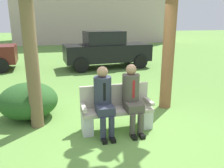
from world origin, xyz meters
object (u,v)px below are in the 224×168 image
Objects in this scene: seated_man_right at (132,95)px; park_bench at (116,110)px; shrub_near_bench at (28,101)px; parked_car_far at (106,50)px; seated_man_left at (104,97)px.

park_bench is at bearing 157.71° from seated_man_right.
shrub_near_bench is at bearing 150.13° from park_bench.
seated_man_right is 1.03× the size of shrub_near_bench.
park_bench is 2.04m from shrub_near_bench.
seated_man_left is at bearing -103.70° from parked_car_far.
park_bench is 1.07× the size of seated_man_right.
seated_man_right is at bearing -22.29° from park_bench.
seated_man_right reaches higher than seated_man_left.
parked_car_far is (0.95, 6.25, 0.10)m from seated_man_right.
seated_man_right is at bearing -28.88° from shrub_near_bench.
shrub_near_bench is 5.95m from parked_car_far.
seated_man_left is 1.89m from shrub_near_bench.
parked_car_far reaches higher than seated_man_left.
seated_man_right is (0.28, -0.12, 0.34)m from park_bench.
park_bench is 6.27m from parked_car_far.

